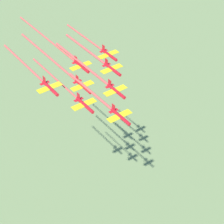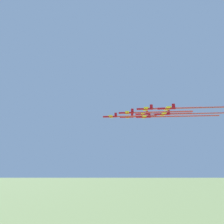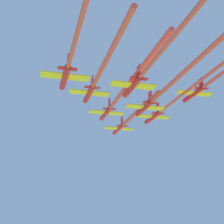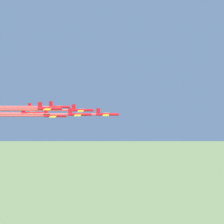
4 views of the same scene
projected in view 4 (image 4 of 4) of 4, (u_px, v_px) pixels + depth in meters
The scene contains 13 objects.
jet_0 at pixel (107, 114), 217.57m from camera, with size 11.30×10.82×3.77m.
jet_1 at pixel (82, 110), 225.37m from camera, with size 11.30×10.82×3.77m.
jet_2 at pixel (79, 114), 210.09m from camera, with size 11.30×10.82×3.77m.
jet_3 at pixel (59, 107), 233.21m from camera, with size 11.30×10.82×3.77m.
jet_4 at pixel (54, 116), 218.27m from camera, with size 11.30×10.82×3.77m.
jet_5 at pixel (49, 108), 202.24m from camera, with size 11.30×10.82×3.77m.
jet_6 at pixel (37, 109), 241.41m from camera, with size 11.30×10.82×3.77m.
jet_7 at pixel (31, 113), 226.18m from camera, with size 11.30×10.82×3.77m.
smoke_trail_0 at pixel (65, 114), 218.04m from camera, with size 30.59×5.93×1.04m.
smoke_trail_1 at pixel (31, 110), 225.96m from camera, with size 41.82×7.76×1.06m.
smoke_trail_2 at pixel (30, 114), 210.63m from camera, with size 36.31×6.60×0.77m.
smoke_trail_3 at pixel (19, 107), 233.69m from camera, with size 32.16×6.20×1.06m.
smoke_trail_6 at pixel (0, 109), 241.88m from camera, with size 31.03×5.83×0.86m.
Camera 4 is at (-30.88, -203.37, 198.31)m, focal length 70.00 mm.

